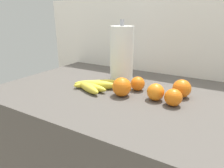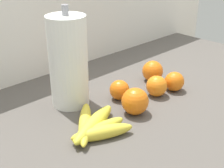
# 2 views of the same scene
# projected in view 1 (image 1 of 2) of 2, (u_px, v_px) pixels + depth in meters

# --- Properties ---
(wall_back) EXTENTS (1.82, 0.06, 1.30)m
(wall_back) POSITION_uv_depth(u_px,v_px,m) (171.00, 108.00, 1.23)
(wall_back) COLOR silver
(wall_back) RESTS_ON ground
(banana_bunch) EXTENTS (0.20, 0.21, 0.04)m
(banana_bunch) POSITION_uv_depth(u_px,v_px,m) (93.00, 85.00, 0.91)
(banana_bunch) COLOR gold
(banana_bunch) RESTS_ON counter
(orange_far_right) EXTENTS (0.07, 0.07, 0.07)m
(orange_far_right) POSITION_uv_depth(u_px,v_px,m) (156.00, 92.00, 0.78)
(orange_far_right) COLOR orange
(orange_far_right) RESTS_ON counter
(orange_back_right) EXTENTS (0.06, 0.06, 0.06)m
(orange_back_right) POSITION_uv_depth(u_px,v_px,m) (138.00, 84.00, 0.89)
(orange_back_right) COLOR orange
(orange_back_right) RESTS_ON counter
(orange_center) EXTENTS (0.08, 0.08, 0.08)m
(orange_center) POSITION_uv_depth(u_px,v_px,m) (122.00, 87.00, 0.82)
(orange_center) COLOR orange
(orange_center) RESTS_ON counter
(orange_back_left) EXTENTS (0.07, 0.07, 0.07)m
(orange_back_left) POSITION_uv_depth(u_px,v_px,m) (173.00, 97.00, 0.73)
(orange_back_left) COLOR orange
(orange_back_left) RESTS_ON counter
(orange_right) EXTENTS (0.08, 0.08, 0.08)m
(orange_right) POSITION_uv_depth(u_px,v_px,m) (182.00, 88.00, 0.81)
(orange_right) COLOR orange
(orange_right) RESTS_ON counter
(paper_towel_roll) EXTENTS (0.12, 0.12, 0.31)m
(paper_towel_roll) POSITION_uv_depth(u_px,v_px,m) (122.00, 55.00, 0.99)
(paper_towel_roll) COLOR white
(paper_towel_roll) RESTS_ON counter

